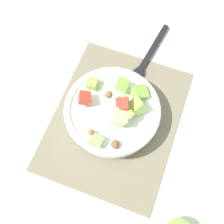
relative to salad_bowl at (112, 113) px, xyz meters
name	(u,v)px	position (x,y,z in m)	size (l,w,h in m)	color
ground_plane	(115,120)	(0.00, 0.01, -0.05)	(2.40, 2.40, 0.00)	silver
placemat	(115,119)	(0.00, 0.01, -0.04)	(0.45, 0.35, 0.01)	#756B56
salad_bowl	(112,113)	(0.00, 0.00, 0.00)	(0.27, 0.27, 0.13)	white
serving_spoon	(145,61)	(-0.22, 0.03, -0.04)	(0.24, 0.06, 0.01)	black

